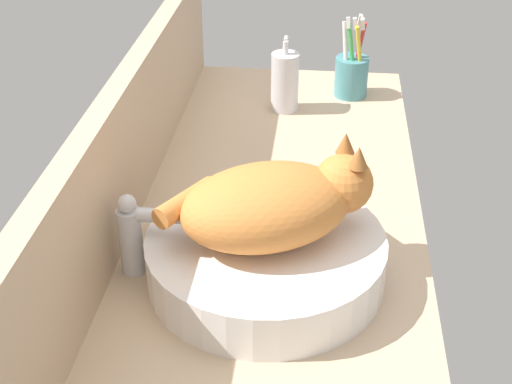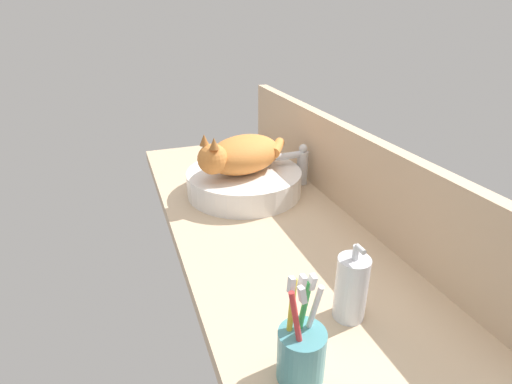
{
  "view_description": "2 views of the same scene",
  "coord_description": "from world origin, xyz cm",
  "px_view_note": "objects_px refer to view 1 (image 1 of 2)",
  "views": [
    {
      "loc": [
        -100.1,
        -8.15,
        68.24
      ],
      "look_at": [
        -6.27,
        1.66,
        9.18
      ],
      "focal_mm": 50.0,
      "sensor_mm": 36.0,
      "label": 1
    },
    {
      "loc": [
        92.96,
        -35.98,
        53.86
      ],
      "look_at": [
        -0.04,
        -2.48,
        7.38
      ],
      "focal_mm": 28.0,
      "sensor_mm": 36.0,
      "label": 2
    }
  ],
  "objects_px": {
    "sink_basin": "(266,258)",
    "cat": "(275,203)",
    "faucet": "(137,232)",
    "soap_dispenser": "(285,82)",
    "toothbrush_cup": "(352,74)"
  },
  "relations": [
    {
      "from": "sink_basin",
      "to": "cat",
      "type": "bearing_deg",
      "value": -62.39
    },
    {
      "from": "faucet",
      "to": "cat",
      "type": "bearing_deg",
      "value": -86.99
    },
    {
      "from": "soap_dispenser",
      "to": "toothbrush_cup",
      "type": "bearing_deg",
      "value": -57.75
    },
    {
      "from": "soap_dispenser",
      "to": "toothbrush_cup",
      "type": "relative_size",
      "value": 0.87
    },
    {
      "from": "sink_basin",
      "to": "faucet",
      "type": "xyz_separation_m",
      "value": [
        -0.0,
        0.19,
        0.04
      ]
    },
    {
      "from": "sink_basin",
      "to": "soap_dispenser",
      "type": "height_order",
      "value": "soap_dispenser"
    },
    {
      "from": "cat",
      "to": "faucet",
      "type": "relative_size",
      "value": 2.26
    },
    {
      "from": "sink_basin",
      "to": "soap_dispenser",
      "type": "bearing_deg",
      "value": 1.28
    },
    {
      "from": "cat",
      "to": "faucet",
      "type": "distance_m",
      "value": 0.21
    },
    {
      "from": "sink_basin",
      "to": "cat",
      "type": "xyz_separation_m",
      "value": [
        0.01,
        -0.01,
        0.09
      ]
    },
    {
      "from": "sink_basin",
      "to": "toothbrush_cup",
      "type": "xyz_separation_m",
      "value": [
        0.68,
        -0.13,
        0.01
      ]
    },
    {
      "from": "soap_dispenser",
      "to": "toothbrush_cup",
      "type": "xyz_separation_m",
      "value": [
        0.09,
        -0.15,
        -0.01
      ]
    },
    {
      "from": "cat",
      "to": "faucet",
      "type": "xyz_separation_m",
      "value": [
        -0.01,
        0.2,
        -0.06
      ]
    },
    {
      "from": "faucet",
      "to": "toothbrush_cup",
      "type": "distance_m",
      "value": 0.76
    },
    {
      "from": "sink_basin",
      "to": "toothbrush_cup",
      "type": "relative_size",
      "value": 1.9
    }
  ]
}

